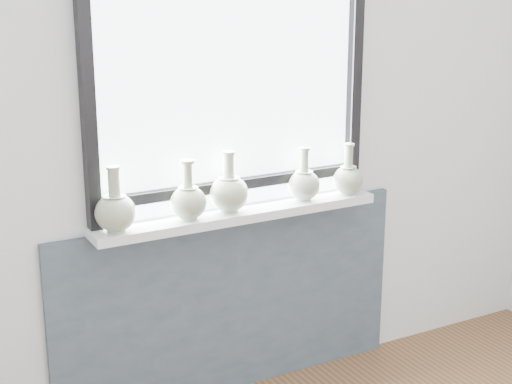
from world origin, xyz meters
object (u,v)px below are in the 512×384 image
windowsill (238,214)px  vase_b (188,200)px  vase_a (115,210)px  vase_d (304,183)px  vase_c (229,192)px  vase_e (348,178)px

windowsill → vase_b: size_ratio=5.20×
windowsill → vase_a: 0.57m
windowsill → vase_d: vase_d is taller
vase_c → vase_d: (0.37, -0.01, -0.01)m
vase_b → vase_e: 0.80m
vase_e → vase_b: bearing=179.7°
vase_b → vase_d: vase_b is taller
windowsill → vase_a: (-0.56, -0.02, 0.11)m
vase_b → vase_d: bearing=1.0°
vase_e → vase_a: bearing=-179.9°
vase_a → vase_c: 0.52m
vase_a → vase_b: (0.32, 0.01, -0.01)m
vase_d → vase_c: bearing=179.0°
vase_a → vase_e: 1.12m
vase_a → vase_c: (0.52, 0.02, 0.00)m
vase_a → vase_e: (1.12, 0.00, -0.01)m
vase_a → vase_b: vase_a is taller
vase_e → vase_d: bearing=176.4°
vase_b → vase_c: size_ratio=0.96×
vase_c → vase_d: 0.37m
vase_a → vase_e: size_ratio=1.12×
vase_b → vase_c: 0.20m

